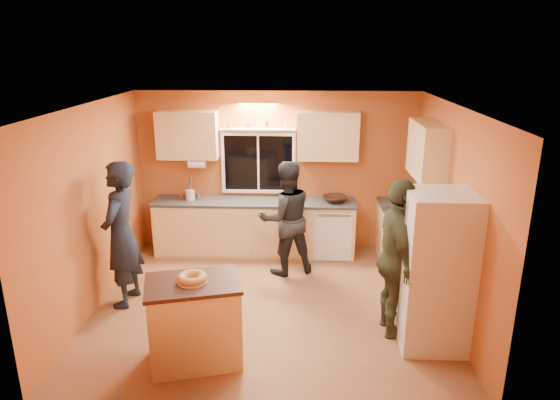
{
  "coord_description": "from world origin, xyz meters",
  "views": [
    {
      "loc": [
        0.38,
        -5.88,
        3.3
      ],
      "look_at": [
        0.12,
        0.4,
        1.32
      ],
      "focal_mm": 32.0,
      "sensor_mm": 36.0,
      "label": 1
    }
  ],
  "objects_px": {
    "island": "(195,321)",
    "person_center": "(286,218)",
    "refrigerator": "(436,271)",
    "person_right": "(397,259)",
    "person_left": "(121,235)"
  },
  "relations": [
    {
      "from": "person_center",
      "to": "person_right",
      "type": "relative_size",
      "value": 0.91
    },
    {
      "from": "person_left",
      "to": "person_center",
      "type": "bearing_deg",
      "value": 119.58
    },
    {
      "from": "refrigerator",
      "to": "person_center",
      "type": "xyz_separation_m",
      "value": [
        -1.71,
        1.8,
        -0.04
      ]
    },
    {
      "from": "person_center",
      "to": "refrigerator",
      "type": "bearing_deg",
      "value": 112.85
    },
    {
      "from": "island",
      "to": "person_right",
      "type": "height_order",
      "value": "person_right"
    },
    {
      "from": "island",
      "to": "person_center",
      "type": "relative_size",
      "value": 0.65
    },
    {
      "from": "island",
      "to": "person_center",
      "type": "distance_m",
      "value": 2.46
    },
    {
      "from": "person_left",
      "to": "person_right",
      "type": "xyz_separation_m",
      "value": [
        3.4,
        -0.58,
        -0.02
      ]
    },
    {
      "from": "refrigerator",
      "to": "person_right",
      "type": "distance_m",
      "value": 0.44
    },
    {
      "from": "island",
      "to": "person_center",
      "type": "bearing_deg",
      "value": 53.63
    },
    {
      "from": "refrigerator",
      "to": "person_left",
      "type": "height_order",
      "value": "person_left"
    },
    {
      "from": "refrigerator",
      "to": "person_center",
      "type": "distance_m",
      "value": 2.49
    },
    {
      "from": "refrigerator",
      "to": "person_right",
      "type": "xyz_separation_m",
      "value": [
        -0.39,
        0.2,
        0.04
      ]
    },
    {
      "from": "refrigerator",
      "to": "person_right",
      "type": "relative_size",
      "value": 0.95
    },
    {
      "from": "island",
      "to": "person_center",
      "type": "xyz_separation_m",
      "value": [
        0.9,
        2.26,
        0.38
      ]
    }
  ]
}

